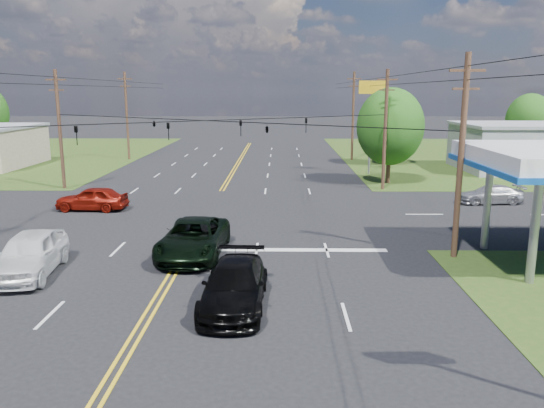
{
  "coord_description": "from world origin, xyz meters",
  "views": [
    {
      "loc": [
        4.65,
        -21.45,
        7.77
      ],
      "look_at": [
        4.24,
        6.0,
        1.94
      ],
      "focal_mm": 35.0,
      "sensor_mm": 36.0,
      "label": 1
    }
  ],
  "objects_px": {
    "tree_right_a": "(390,127)",
    "suv_black": "(235,285)",
    "pole_ne": "(385,128)",
    "pole_se": "(461,155)",
    "pickup_white": "(30,254)",
    "retail_ne": "(533,148)",
    "tree_far_r": "(529,120)",
    "pole_left_far": "(127,115)",
    "tree_right_b": "(390,126)",
    "pole_right_far": "(353,115)",
    "pole_nw": "(60,128)",
    "pickup_dkgreen": "(194,238)"
  },
  "relations": [
    {
      "from": "tree_right_b",
      "to": "pickup_dkgreen",
      "type": "bearing_deg",
      "value": -115.92
    },
    {
      "from": "pole_nw",
      "to": "tree_far_r",
      "type": "relative_size",
      "value": 1.25
    },
    {
      "from": "tree_right_b",
      "to": "pole_right_far",
      "type": "bearing_deg",
      "value": 131.19
    },
    {
      "from": "pole_nw",
      "to": "pole_ne",
      "type": "distance_m",
      "value": 26.0
    },
    {
      "from": "pole_nw",
      "to": "retail_ne",
      "type": "bearing_deg",
      "value": 14.35
    },
    {
      "from": "tree_far_r",
      "to": "pole_right_far",
      "type": "bearing_deg",
      "value": -174.56
    },
    {
      "from": "retail_ne",
      "to": "pole_left_far",
      "type": "bearing_deg",
      "value": 169.46
    },
    {
      "from": "tree_right_a",
      "to": "tree_right_b",
      "type": "xyz_separation_m",
      "value": [
        2.5,
        12.0,
        -0.65
      ]
    },
    {
      "from": "tree_right_a",
      "to": "tree_far_r",
      "type": "bearing_deg",
      "value": 41.99
    },
    {
      "from": "pole_se",
      "to": "pole_ne",
      "type": "bearing_deg",
      "value": 90.0
    },
    {
      "from": "pickup_dkgreen",
      "to": "pickup_white",
      "type": "height_order",
      "value": "pickup_white"
    },
    {
      "from": "tree_right_a",
      "to": "suv_black",
      "type": "relative_size",
      "value": 1.48
    },
    {
      "from": "pickup_white",
      "to": "pole_nw",
      "type": "bearing_deg",
      "value": 101.86
    },
    {
      "from": "pole_nw",
      "to": "pole_se",
      "type": "bearing_deg",
      "value": -34.7
    },
    {
      "from": "tree_right_a",
      "to": "suv_black",
      "type": "bearing_deg",
      "value": -112.11
    },
    {
      "from": "pickup_dkgreen",
      "to": "pickup_white",
      "type": "relative_size",
      "value": 1.13
    },
    {
      "from": "tree_right_b",
      "to": "tree_far_r",
      "type": "xyz_separation_m",
      "value": [
        17.5,
        6.0,
        0.33
      ]
    },
    {
      "from": "pole_right_far",
      "to": "tree_right_b",
      "type": "relative_size",
      "value": 1.41
    },
    {
      "from": "pole_nw",
      "to": "tree_far_r",
      "type": "bearing_deg",
      "value": 24.08
    },
    {
      "from": "pole_nw",
      "to": "suv_black",
      "type": "relative_size",
      "value": 1.72
    },
    {
      "from": "retail_ne",
      "to": "tree_right_a",
      "type": "xyz_separation_m",
      "value": [
        -16.0,
        -8.0,
        2.67
      ]
    },
    {
      "from": "pole_ne",
      "to": "retail_ne",
      "type": "bearing_deg",
      "value": 32.91
    },
    {
      "from": "pole_right_far",
      "to": "tree_far_r",
      "type": "distance_m",
      "value": 21.1
    },
    {
      "from": "pole_se",
      "to": "tree_far_r",
      "type": "bearing_deg",
      "value": 61.7
    },
    {
      "from": "pole_left_far",
      "to": "suv_black",
      "type": "xyz_separation_m",
      "value": [
        16.0,
        -43.08,
        -4.37
      ]
    },
    {
      "from": "tree_far_r",
      "to": "pickup_dkgreen",
      "type": "bearing_deg",
      "value": -130.72
    },
    {
      "from": "tree_right_a",
      "to": "tree_far_r",
      "type": "relative_size",
      "value": 1.07
    },
    {
      "from": "tree_right_b",
      "to": "suv_black",
      "type": "distance_m",
      "value": 41.49
    },
    {
      "from": "pole_right_far",
      "to": "suv_black",
      "type": "distance_m",
      "value": 44.44
    },
    {
      "from": "pole_left_far",
      "to": "retail_ne",
      "type": "bearing_deg",
      "value": -10.54
    },
    {
      "from": "tree_far_r",
      "to": "suv_black",
      "type": "distance_m",
      "value": 54.84
    },
    {
      "from": "tree_right_b",
      "to": "suv_black",
      "type": "xyz_separation_m",
      "value": [
        -13.5,
        -39.08,
        -3.42
      ]
    },
    {
      "from": "pole_right_far",
      "to": "tree_right_a",
      "type": "bearing_deg",
      "value": -86.42
    },
    {
      "from": "pole_left_far",
      "to": "pickup_white",
      "type": "height_order",
      "value": "pole_left_far"
    },
    {
      "from": "pole_se",
      "to": "tree_right_a",
      "type": "relative_size",
      "value": 1.16
    },
    {
      "from": "pole_left_far",
      "to": "tree_far_r",
      "type": "xyz_separation_m",
      "value": [
        47.0,
        2.0,
        -0.62
      ]
    },
    {
      "from": "tree_right_b",
      "to": "pickup_white",
      "type": "xyz_separation_m",
      "value": [
        -22.63,
        -35.74,
        -3.29
      ]
    },
    {
      "from": "pole_ne",
      "to": "pickup_dkgreen",
      "type": "relative_size",
      "value": 1.54
    },
    {
      "from": "suv_black",
      "to": "pole_ne",
      "type": "bearing_deg",
      "value": 69.12
    },
    {
      "from": "retail_ne",
      "to": "suv_black",
      "type": "distance_m",
      "value": 44.29
    },
    {
      "from": "tree_right_b",
      "to": "pole_left_far",
      "type": "bearing_deg",
      "value": 172.28
    },
    {
      "from": "pole_nw",
      "to": "suv_black",
      "type": "distance_m",
      "value": 29.2
    },
    {
      "from": "pole_ne",
      "to": "pole_se",
      "type": "bearing_deg",
      "value": -90.0
    },
    {
      "from": "pole_ne",
      "to": "tree_right_b",
      "type": "xyz_separation_m",
      "value": [
        3.5,
        15.0,
        -0.7
      ]
    },
    {
      "from": "tree_right_a",
      "to": "pickup_dkgreen",
      "type": "xyz_separation_m",
      "value": [
        -13.5,
        -20.92,
        -4.01
      ]
    },
    {
      "from": "pole_nw",
      "to": "suv_black",
      "type": "xyz_separation_m",
      "value": [
        16.0,
        -24.08,
        -4.11
      ]
    },
    {
      "from": "tree_right_a",
      "to": "tree_right_b",
      "type": "distance_m",
      "value": 12.27
    },
    {
      "from": "tree_right_a",
      "to": "pole_left_far",
      "type": "bearing_deg",
      "value": 149.35
    },
    {
      "from": "retail_ne",
      "to": "suv_black",
      "type": "bearing_deg",
      "value": -127.59
    },
    {
      "from": "pole_se",
      "to": "pickup_white",
      "type": "bearing_deg",
      "value": -171.85
    }
  ]
}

